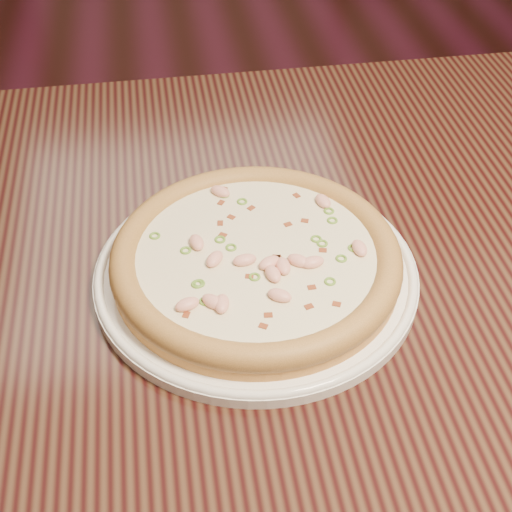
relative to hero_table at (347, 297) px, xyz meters
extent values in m
plane|color=black|center=(-0.07, 0.13, -0.65)|extent=(9.00, 9.00, 0.00)
cube|color=black|center=(0.00, 0.00, 0.08)|extent=(1.20, 0.80, 0.04)
cylinder|color=white|center=(-0.12, -0.05, 0.10)|extent=(0.34, 0.34, 0.01)
torus|color=white|center=(-0.12, -0.05, 0.11)|extent=(0.33, 0.33, 0.01)
cylinder|color=#C18744|center=(-0.12, -0.05, 0.12)|extent=(0.29, 0.29, 0.02)
torus|color=#BA8541|center=(-0.12, -0.05, 0.13)|extent=(0.30, 0.30, 0.03)
cylinder|color=beige|center=(-0.12, -0.05, 0.13)|extent=(0.25, 0.25, 0.00)
ellipsoid|color=#F2B29E|center=(-0.17, -0.12, 0.14)|extent=(0.03, 0.03, 0.01)
ellipsoid|color=#F2B29E|center=(-0.10, -0.08, 0.14)|extent=(0.01, 0.02, 0.01)
ellipsoid|color=#F2B29E|center=(-0.16, -0.12, 0.14)|extent=(0.02, 0.03, 0.01)
ellipsoid|color=#F2B29E|center=(-0.14, 0.05, 0.14)|extent=(0.03, 0.03, 0.01)
ellipsoid|color=#F2B29E|center=(-0.20, -0.12, 0.14)|extent=(0.03, 0.02, 0.01)
ellipsoid|color=#F2B29E|center=(-0.08, -0.07, 0.14)|extent=(0.03, 0.03, 0.01)
ellipsoid|color=#F2B29E|center=(-0.11, -0.09, 0.14)|extent=(0.02, 0.03, 0.01)
ellipsoid|color=#F2B29E|center=(-0.02, -0.06, 0.14)|extent=(0.02, 0.03, 0.01)
ellipsoid|color=#F2B29E|center=(-0.16, -0.06, 0.14)|extent=(0.03, 0.03, 0.01)
ellipsoid|color=#F2B29E|center=(-0.13, -0.06, 0.14)|extent=(0.03, 0.02, 0.01)
ellipsoid|color=#F2B29E|center=(-0.07, -0.08, 0.14)|extent=(0.03, 0.02, 0.01)
ellipsoid|color=#F2B29E|center=(-0.11, -0.07, 0.14)|extent=(0.03, 0.02, 0.01)
ellipsoid|color=#F2B29E|center=(-0.18, -0.03, 0.14)|extent=(0.02, 0.03, 0.01)
ellipsoid|color=#F2B29E|center=(-0.03, 0.02, 0.14)|extent=(0.02, 0.03, 0.01)
ellipsoid|color=#F2B29E|center=(-0.11, -0.12, 0.14)|extent=(0.03, 0.02, 0.01)
cube|color=maroon|center=(-0.05, -0.06, 0.13)|extent=(0.01, 0.01, 0.00)
cube|color=maroon|center=(-0.20, -0.13, 0.13)|extent=(0.01, 0.01, 0.00)
cube|color=maroon|center=(-0.15, 0.00, 0.13)|extent=(0.01, 0.01, 0.00)
cube|color=maroon|center=(-0.08, -0.13, 0.13)|extent=(0.01, 0.01, 0.00)
cube|color=maroon|center=(-0.14, 0.06, 0.13)|extent=(0.01, 0.01, 0.00)
cube|color=maroon|center=(-0.11, 0.02, 0.13)|extent=(0.01, 0.01, 0.00)
cube|color=maroon|center=(-0.06, -0.01, 0.13)|extent=(0.01, 0.01, 0.00)
cube|color=maroon|center=(-0.08, -0.07, 0.13)|extent=(0.01, 0.01, 0.00)
cube|color=maroon|center=(-0.15, -0.02, 0.13)|extent=(0.01, 0.01, 0.00)
cube|color=maroon|center=(-0.15, 0.04, 0.13)|extent=(0.01, 0.01, 0.00)
cube|color=maroon|center=(-0.12, -0.14, 0.13)|extent=(0.01, 0.01, 0.00)
cube|color=maroon|center=(-0.08, -0.01, 0.13)|extent=(0.01, 0.01, 0.00)
cube|color=maroon|center=(-0.06, 0.04, 0.13)|extent=(0.01, 0.01, 0.00)
cube|color=maroon|center=(-0.13, -0.08, 0.13)|extent=(0.01, 0.01, 0.00)
cube|color=maroon|center=(-0.10, -0.06, 0.13)|extent=(0.01, 0.01, 0.00)
cube|color=maroon|center=(-0.14, 0.01, 0.13)|extent=(0.01, 0.01, 0.00)
cube|color=maroon|center=(-0.06, -0.13, 0.13)|extent=(0.01, 0.01, 0.00)
cube|color=maroon|center=(-0.07, -0.11, 0.13)|extent=(0.01, 0.01, 0.00)
cube|color=maroon|center=(-0.13, -0.15, 0.13)|extent=(0.01, 0.01, 0.00)
cube|color=maroon|center=(-0.11, -0.12, 0.13)|extent=(0.01, 0.01, 0.00)
cube|color=maroon|center=(-0.10, -0.06, 0.13)|extent=(0.01, 0.01, 0.00)
torus|color=#5A8C2A|center=(-0.06, -0.10, 0.13)|extent=(0.02, 0.02, 0.00)
torus|color=#5A8C2A|center=(-0.13, -0.09, 0.13)|extent=(0.02, 0.02, 0.00)
torus|color=#5A8C2A|center=(-0.03, -0.01, 0.13)|extent=(0.01, 0.01, 0.00)
torus|color=#5A8C2A|center=(-0.22, -0.01, 0.13)|extent=(0.02, 0.02, 0.00)
torus|color=#5A8C2A|center=(-0.05, -0.05, 0.13)|extent=(0.02, 0.02, 0.00)
torus|color=#5A8C2A|center=(-0.18, -0.09, 0.13)|extent=(0.01, 0.01, 0.00)
torus|color=#5A8C2A|center=(-0.18, -0.09, 0.13)|extent=(0.01, 0.01, 0.00)
torus|color=#5A8C2A|center=(-0.14, -0.04, 0.13)|extent=(0.02, 0.02, 0.00)
torus|color=#5A8C2A|center=(-0.06, -0.04, 0.13)|extent=(0.02, 0.02, 0.00)
torus|color=#5A8C2A|center=(-0.14, 0.05, 0.13)|extent=(0.01, 0.01, 0.00)
torus|color=#5A8C2A|center=(-0.19, -0.04, 0.13)|extent=(0.01, 0.01, 0.00)
torus|color=#5A8C2A|center=(-0.11, -0.08, 0.13)|extent=(0.02, 0.02, 0.00)
torus|color=#5A8C2A|center=(-0.15, -0.03, 0.13)|extent=(0.01, 0.01, 0.00)
torus|color=#5A8C2A|center=(-0.11, -0.08, 0.13)|extent=(0.02, 0.02, 0.00)
torus|color=#5A8C2A|center=(-0.12, 0.04, 0.13)|extent=(0.02, 0.02, 0.00)
torus|color=#5A8C2A|center=(-0.03, 0.00, 0.13)|extent=(0.01, 0.01, 0.00)
torus|color=#5A8C2A|center=(-0.02, -0.06, 0.13)|extent=(0.02, 0.02, 0.00)
torus|color=#5A8C2A|center=(-0.18, -0.11, 0.13)|extent=(0.01, 0.01, 0.00)
torus|color=#5A8C2A|center=(-0.04, -0.07, 0.13)|extent=(0.02, 0.02, 0.00)
camera|label=1|loc=(-0.20, -0.58, 0.61)|focal=50.00mm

